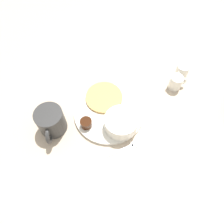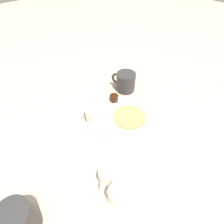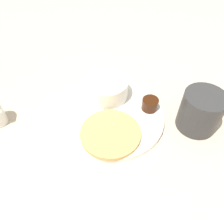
{
  "view_description": "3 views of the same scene",
  "coord_description": "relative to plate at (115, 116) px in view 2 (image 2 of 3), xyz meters",
  "views": [
    {
      "loc": [
        0.35,
        0.11,
        0.64
      ],
      "look_at": [
        0.02,
        0.02,
        0.04
      ],
      "focal_mm": 35.0,
      "sensor_mm": 36.0,
      "label": 1
    },
    {
      "loc": [
        -0.34,
        0.34,
        0.52
      ],
      "look_at": [
        0.01,
        0.01,
        0.02
      ],
      "focal_mm": 28.0,
      "sensor_mm": 36.0,
      "label": 2
    },
    {
      "loc": [
        -0.26,
        -0.2,
        0.38
      ],
      "look_at": [
        -0.01,
        -0.01,
        0.03
      ],
      "focal_mm": 35.0,
      "sensor_mm": 36.0,
      "label": 3
    }
  ],
  "objects": [
    {
      "name": "ground_plane",
      "position": [
        0.0,
        0.0,
        -0.01
      ],
      "size": [
        4.0,
        4.0,
        0.0
      ],
      "primitive_type": "plane",
      "color": "#C6B299"
    },
    {
      "name": "plate",
      "position": [
        0.0,
        0.0,
        0.0
      ],
      "size": [
        0.23,
        0.23,
        0.01
      ],
      "color": "white",
      "rests_on": "ground_plane"
    },
    {
      "name": "pancake_stack",
      "position": [
        -0.05,
        -0.03,
        0.01
      ],
      "size": [
        0.13,
        0.13,
        0.01
      ],
      "color": "tan",
      "rests_on": "plate"
    },
    {
      "name": "bowl",
      "position": [
        0.04,
        0.05,
        0.03
      ],
      "size": [
        0.11,
        0.11,
        0.05
      ],
      "color": "white",
      "rests_on": "plate"
    },
    {
      "name": "syrup_cup",
      "position": [
        0.07,
        -0.06,
        0.02
      ],
      "size": [
        0.04,
        0.04,
        0.03
      ],
      "color": "#38190A",
      "rests_on": "plate"
    },
    {
      "name": "butter_ramekin",
      "position": [
        0.06,
        0.06,
        0.02
      ],
      "size": [
        0.04,
        0.04,
        0.04
      ],
      "color": "white",
      "rests_on": "plate"
    },
    {
      "name": "coffee_mug",
      "position": [
        0.1,
        -0.16,
        0.04
      ],
      "size": [
        0.12,
        0.09,
        0.09
      ],
      "color": "#333333",
      "rests_on": "ground_plane"
    },
    {
      "name": "creamer_pitcher_near",
      "position": [
        -0.17,
        0.2,
        0.02
      ],
      "size": [
        0.04,
        0.06,
        0.05
      ],
      "color": "white",
      "rests_on": "ground_plane"
    },
    {
      "name": "creamer_pitcher_far",
      "position": [
        -0.23,
        0.21,
        0.02
      ],
      "size": [
        0.06,
        0.04,
        0.06
      ],
      "color": "white",
      "rests_on": "ground_plane"
    },
    {
      "name": "fork",
      "position": [
        0.1,
        0.09,
        -0.0
      ],
      "size": [
        0.1,
        0.12,
        0.0
      ],
      "color": "silver",
      "rests_on": "ground_plane"
    },
    {
      "name": "second_mug",
      "position": [
        -0.12,
        0.43,
        0.05
      ],
      "size": [
        0.12,
        0.08,
        0.1
      ],
      "color": "#333333",
      "rests_on": "ground_plane"
    }
  ]
}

